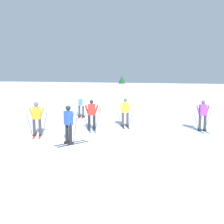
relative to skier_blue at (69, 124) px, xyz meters
The scene contains 10 objects.
ground_plane 1.20m from the skier_blue, 97.16° to the left, with size 120.00×120.00×0.00m, color silver.
far_snow_ridge 21.13m from the skier_blue, 90.26° to the left, with size 80.00×8.17×2.19m, color silver.
skier_blue is the anchor object (origin of this frame).
skier_red 3.08m from the skier_blue, 108.99° to the left, with size 1.37×1.42×1.71m.
skier_yellow 4.91m from the skier_blue, 90.42° to the left, with size 1.26×1.50×1.71m.
skier_purple 7.37m from the skier_blue, 55.84° to the left, with size 1.20×1.54×1.71m.
skier_orange 2.46m from the skier_blue, behind, with size 1.38×1.40×1.71m.
skier_white 7.77m from the skier_blue, 126.13° to the left, with size 1.07×1.59×1.71m.
trail_marker_pole 11.18m from the skier_blue, 118.80° to the left, with size 0.05×0.05×1.89m, color #C65614.
conifer_far_right 22.40m from the skier_blue, 115.27° to the left, with size 2.12×2.12×3.18m.
Camera 1 is at (7.77, -9.02, 2.88)m, focal length 41.64 mm.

